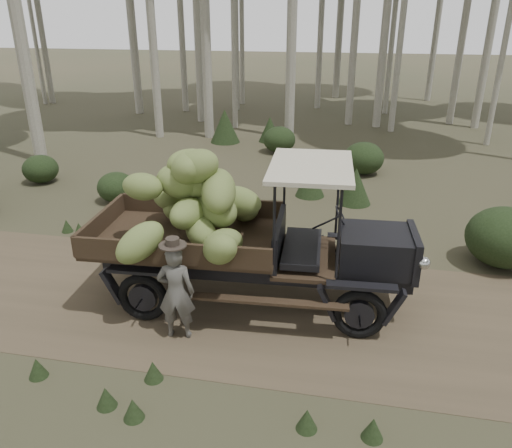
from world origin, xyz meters
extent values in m
plane|color=#473D2B|center=(0.00, 0.00, 0.00)|extent=(120.00, 120.00, 0.00)
cube|color=brown|center=(0.00, 0.00, 0.00)|extent=(70.00, 4.00, 0.01)
cube|color=black|center=(1.89, 0.35, 1.12)|extent=(1.18, 1.12, 0.62)
cube|color=black|center=(2.50, 0.38, 1.12)|extent=(0.17, 1.12, 0.69)
cube|color=black|center=(0.32, 0.26, 1.23)|extent=(0.18, 1.57, 0.62)
cube|color=#38281C|center=(-1.24, 0.17, 1.12)|extent=(3.24, 2.19, 0.09)
cube|color=#38281C|center=(-1.30, 1.18, 1.32)|extent=(3.14, 0.24, 0.36)
cube|color=#38281C|center=(-1.19, -0.83, 1.32)|extent=(3.14, 0.24, 0.36)
cube|color=#38281C|center=(-2.81, 0.09, 1.32)|extent=(0.18, 2.02, 0.36)
cube|color=beige|center=(0.80, 0.29, 2.49)|extent=(1.39, 1.97, 0.07)
cube|color=black|center=(-0.09, 0.66, 0.69)|extent=(5.15, 0.39, 0.20)
cube|color=black|center=(-0.05, -0.19, 0.69)|extent=(5.15, 0.39, 0.20)
torus|color=black|center=(1.61, 1.23, 0.43)|extent=(0.86, 0.20, 0.85)
torus|color=black|center=(1.71, -0.56, 0.43)|extent=(0.86, 0.20, 0.85)
torus|color=black|center=(-1.85, 1.04, 0.43)|extent=(0.86, 0.20, 0.85)
torus|color=black|center=(-1.75, -0.75, 0.43)|extent=(0.86, 0.20, 0.85)
sphere|color=beige|center=(2.56, 0.89, 1.18)|extent=(0.20, 0.20, 0.20)
sphere|color=beige|center=(2.62, -0.12, 1.18)|extent=(0.20, 0.20, 0.20)
ellipsoid|color=olive|center=(-0.46, -0.44, 1.37)|extent=(0.82, 0.86, 0.48)
ellipsoid|color=olive|center=(-0.72, 0.12, 1.72)|extent=(1.07, 1.00, 0.65)
ellipsoid|color=olive|center=(-0.95, 0.24, 2.12)|extent=(0.99, 0.84, 0.56)
ellipsoid|color=olive|center=(-1.16, 0.29, 2.41)|extent=(1.02, 1.07, 0.67)
ellipsoid|color=olive|center=(-1.57, 0.76, 1.45)|extent=(0.65, 1.10, 0.73)
ellipsoid|color=olive|center=(-1.11, -0.15, 1.72)|extent=(0.63, 0.95, 0.57)
ellipsoid|color=olive|center=(-0.63, 0.00, 2.08)|extent=(0.80, 1.16, 0.87)
ellipsoid|color=olive|center=(-1.15, 0.01, 2.41)|extent=(0.79, 0.95, 0.67)
ellipsoid|color=olive|center=(-0.43, 1.06, 1.44)|extent=(0.62, 0.89, 0.52)
ellipsoid|color=olive|center=(-1.75, 0.64, 1.76)|extent=(0.74, 0.93, 0.68)
ellipsoid|color=olive|center=(-1.85, -0.17, 2.13)|extent=(0.72, 0.50, 0.45)
ellipsoid|color=olive|center=(-1.18, 0.23, 2.41)|extent=(0.63, 0.92, 0.71)
ellipsoid|color=olive|center=(-0.87, -0.25, 1.45)|extent=(0.88, 0.88, 0.66)
ellipsoid|color=olive|center=(-1.06, 0.41, 1.72)|extent=(0.96, 1.16, 0.78)
ellipsoid|color=olive|center=(-1.24, 0.28, 2.06)|extent=(0.90, 0.56, 0.49)
ellipsoid|color=olive|center=(-0.98, 0.03, 2.46)|extent=(0.91, 0.63, 0.75)
ellipsoid|color=olive|center=(-1.54, 0.98, 1.41)|extent=(0.94, 0.96, 0.65)
ellipsoid|color=olive|center=(-0.44, 0.57, 1.71)|extent=(0.95, 0.61, 0.67)
ellipsoid|color=olive|center=(-1.31, 0.11, 2.16)|extent=(1.05, 0.87, 0.76)
ellipsoid|color=olive|center=(-1.14, 0.28, 2.38)|extent=(0.87, 0.95, 0.68)
ellipsoid|color=olive|center=(-1.63, -0.91, 1.50)|extent=(1.05, 1.03, 0.85)
ellipsoid|color=olive|center=(-0.40, -0.84, 1.48)|extent=(0.93, 1.01, 0.78)
imported|color=#52504B|center=(-1.05, -1.06, 0.78)|extent=(0.62, 0.45, 1.56)
cylinder|color=#322A23|center=(-1.05, -1.06, 1.58)|extent=(0.47, 0.47, 0.02)
cylinder|color=#322A23|center=(-1.05, -1.06, 1.63)|extent=(0.24, 0.24, 0.12)
cone|color=#233319|center=(0.33, 5.87, 0.45)|extent=(0.81, 0.81, 0.90)
ellipsoid|color=#233319|center=(-1.22, 10.30, 0.48)|extent=(1.16, 1.16, 0.93)
cone|color=#233319|center=(-1.84, 11.89, 0.49)|extent=(0.88, 0.88, 0.97)
ellipsoid|color=#233319|center=(4.50, 2.49, 0.61)|extent=(1.49, 1.49, 1.19)
cone|color=#233319|center=(1.56, 5.51, 0.49)|extent=(0.88, 0.88, 0.97)
cone|color=#233319|center=(-3.54, 11.44, 0.64)|extent=(1.15, 1.15, 1.28)
cone|color=#233319|center=(-2.37, 4.75, 0.43)|extent=(0.78, 0.78, 0.86)
ellipsoid|color=#233319|center=(-7.65, 5.47, 0.42)|extent=(1.03, 1.03, 0.82)
cone|color=#233319|center=(2.16, 9.13, 0.25)|extent=(0.45, 0.45, 0.50)
ellipsoid|color=#233319|center=(-4.71, 4.39, 0.41)|extent=(1.00, 1.00, 0.80)
ellipsoid|color=#233319|center=(1.77, 8.22, 0.51)|extent=(1.25, 1.25, 1.00)
cone|color=#233319|center=(-4.96, 2.29, 0.15)|extent=(0.27, 0.27, 0.30)
cone|color=#233319|center=(1.76, 2.74, 0.15)|extent=(0.27, 0.27, 0.30)
cone|color=#233319|center=(-1.06, -2.11, 0.15)|extent=(0.27, 0.27, 0.30)
cone|color=#233319|center=(-4.58, 2.18, 0.15)|extent=(0.27, 0.27, 0.30)
cone|color=#233319|center=(0.21, 2.67, 0.15)|extent=(0.27, 0.27, 0.30)
cone|color=#233319|center=(0.53, 2.39, 0.15)|extent=(0.27, 0.27, 0.30)
cone|color=#233319|center=(-2.66, -2.37, 0.15)|extent=(0.27, 0.27, 0.30)
cone|color=#233319|center=(1.91, -2.58, 0.15)|extent=(0.27, 0.27, 0.30)
cone|color=#233319|center=(2.75, 2.59, 0.15)|extent=(0.27, 0.27, 0.30)
cone|color=#233319|center=(-1.45, -2.71, 0.15)|extent=(0.27, 0.27, 0.30)
cone|color=#233319|center=(1.13, -2.58, 0.15)|extent=(0.27, 0.27, 0.30)
cone|color=#233319|center=(-1.02, -2.84, 0.15)|extent=(0.27, 0.27, 0.30)
camera|label=1|loc=(1.43, -7.27, 4.71)|focal=35.00mm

